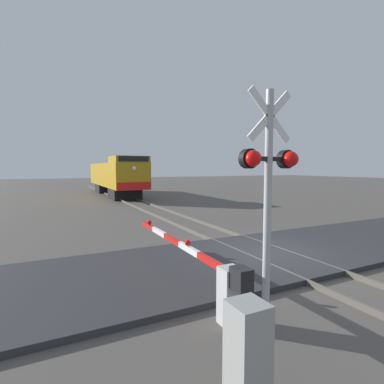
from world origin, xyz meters
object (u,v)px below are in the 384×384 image
locomotive (115,176)px  crossing_gate (209,272)px  utility_cabinet (247,363)px  crossing_signal (269,180)px

locomotive → crossing_gate: (-3.45, -25.88, -1.30)m
utility_cabinet → crossing_signal: bearing=43.8°
locomotive → utility_cabinet: size_ratio=10.95×
crossing_gate → locomotive: bearing=82.4°
crossing_signal → crossing_gate: size_ratio=0.73×
crossing_gate → utility_cabinet: bearing=-110.6°
crossing_gate → utility_cabinet: size_ratio=4.16×
crossing_signal → crossing_gate: (-0.58, 1.12, -1.94)m
locomotive → crossing_signal: 27.16m
utility_cabinet → locomotive: bearing=81.2°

